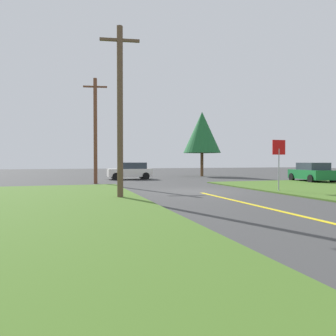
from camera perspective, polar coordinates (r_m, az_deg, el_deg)
name	(u,v)px	position (r m, az deg, el deg)	size (l,w,h in m)	color
ground_plane	(194,191)	(17.60, 4.97, -4.36)	(120.00, 120.00, 0.00)	#3D3D3D
lane_stripe_center	(291,214)	(10.77, 22.08, -7.95)	(0.20, 14.00, 0.01)	yellow
stop_sign	(279,155)	(18.12, 20.08, 2.33)	(0.82, 0.07, 2.92)	#9EA0A8
car_on_crossroad	(312,172)	(28.09, 25.38, -0.75)	(2.75, 4.48, 1.62)	#196B33
car_approaching_junction	(131,171)	(29.61, -7.04, -0.55)	(4.20, 2.24, 1.62)	white
utility_pole_near	(120,110)	(14.31, -9.00, 10.74)	(1.79, 0.44, 7.87)	brown
utility_pole_mid	(95,129)	(24.15, -13.48, 7.05)	(1.79, 0.49, 8.09)	brown
oak_tree_left	(202,132)	(35.72, 6.40, 6.66)	(4.33, 4.33, 7.50)	brown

